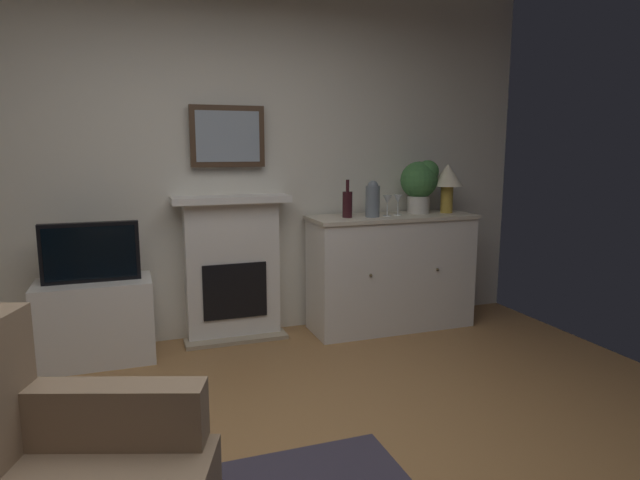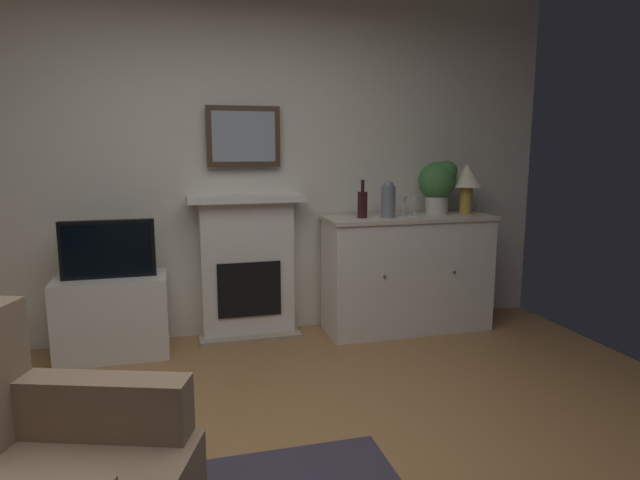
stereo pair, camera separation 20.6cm
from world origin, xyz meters
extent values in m
cube|color=silver|center=(0.00, 2.21, 1.44)|extent=(5.38, 0.06, 2.87)
cube|color=white|center=(0.17, 2.09, 0.53)|extent=(0.70, 0.18, 1.05)
cube|color=tan|center=(0.17, 1.99, 0.01)|extent=(0.77, 0.20, 0.03)
cube|color=black|center=(0.17, 2.00, 0.39)|extent=(0.48, 0.02, 0.42)
cube|color=white|center=(0.17, 2.06, 1.07)|extent=(0.87, 0.27, 0.05)
cube|color=#473323|center=(0.17, 2.13, 1.53)|extent=(0.55, 0.03, 0.45)
cube|color=#8C99A8|center=(0.17, 2.12, 1.53)|extent=(0.47, 0.01, 0.37)
cube|color=white|center=(1.43, 1.91, 0.45)|extent=(1.31, 0.45, 0.89)
cube|color=beige|center=(1.43, 1.91, 0.91)|extent=(1.34, 0.48, 0.03)
sphere|color=brown|center=(1.14, 1.67, 0.51)|extent=(0.02, 0.02, 0.02)
sphere|color=brown|center=(1.71, 1.67, 0.51)|extent=(0.02, 0.02, 0.02)
cylinder|color=#B79338|center=(1.92, 1.91, 1.03)|extent=(0.10, 0.10, 0.22)
cone|color=#EFE5C6|center=(1.92, 1.91, 1.23)|extent=(0.26, 0.26, 0.18)
cylinder|color=#331419|center=(1.03, 1.89, 1.02)|extent=(0.08, 0.08, 0.20)
cylinder|color=#331419|center=(1.03, 1.89, 1.17)|extent=(0.03, 0.03, 0.09)
cylinder|color=silver|center=(1.36, 1.86, 0.92)|extent=(0.06, 0.06, 0.00)
cylinder|color=silver|center=(1.36, 1.86, 0.97)|extent=(0.01, 0.01, 0.09)
cone|color=silver|center=(1.36, 1.86, 1.05)|extent=(0.07, 0.07, 0.07)
cylinder|color=silver|center=(1.47, 1.90, 0.92)|extent=(0.06, 0.06, 0.00)
cylinder|color=silver|center=(1.47, 1.90, 0.97)|extent=(0.01, 0.01, 0.09)
cone|color=silver|center=(1.47, 1.90, 1.05)|extent=(0.07, 0.07, 0.07)
cylinder|color=slate|center=(1.23, 1.86, 1.04)|extent=(0.11, 0.11, 0.24)
sphere|color=slate|center=(1.23, 1.86, 1.16)|extent=(0.08, 0.08, 0.08)
cube|color=white|center=(-0.80, 1.92, 0.28)|extent=(0.75, 0.42, 0.57)
cube|color=black|center=(-0.80, 1.90, 0.77)|extent=(0.62, 0.06, 0.40)
cube|color=black|center=(-0.80, 1.87, 0.77)|extent=(0.57, 0.01, 0.35)
cylinder|color=beige|center=(1.69, 1.96, 0.99)|extent=(0.18, 0.18, 0.14)
sphere|color=#3D753D|center=(1.69, 1.96, 1.19)|extent=(0.30, 0.30, 0.30)
sphere|color=#3D753D|center=(1.75, 1.93, 1.26)|extent=(0.18, 0.18, 0.18)
cube|color=#8C7259|center=(-0.68, -0.02, 0.53)|extent=(0.73, 0.37, 0.22)
camera|label=1|loc=(-0.56, -1.96, 1.46)|focal=30.68mm
camera|label=2|loc=(-0.37, -2.02, 1.46)|focal=30.68mm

